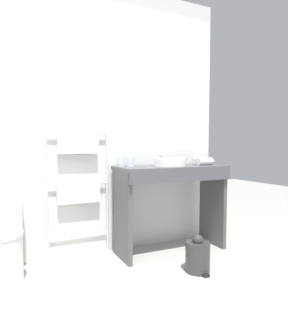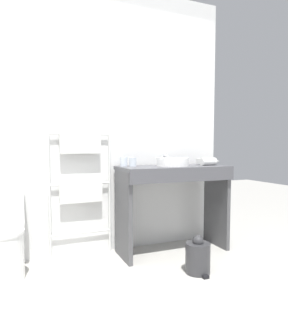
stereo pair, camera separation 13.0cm
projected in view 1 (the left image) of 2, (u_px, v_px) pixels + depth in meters
ground_plane at (163, 319)px, 1.85m from camera, size 12.00×12.00×0.00m
wall_back at (97, 121)px, 3.00m from camera, size 2.67×0.12×2.65m
towel_radiator at (79, 175)px, 2.84m from camera, size 0.61×0.06×1.24m
vanity_counter at (171, 192)px, 3.02m from camera, size 1.10×0.49×0.87m
sink_basin at (170, 162)px, 3.02m from camera, size 0.33×0.33×0.08m
faucet at (162, 158)px, 3.18m from camera, size 0.02×0.10×0.11m
cup_near_wall at (121, 162)px, 2.95m from camera, size 0.07×0.07×0.09m
cup_near_edge at (131, 162)px, 2.93m from camera, size 0.07×0.07×0.09m
hair_dryer at (205, 161)px, 3.14m from camera, size 0.22×0.19×0.08m
trash_bin at (198, 256)px, 2.55m from camera, size 0.21×0.24×0.32m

